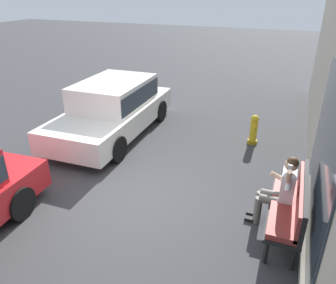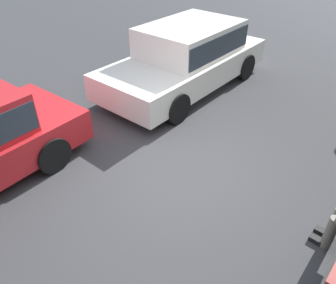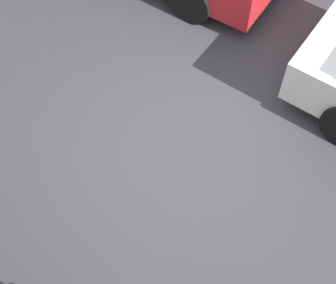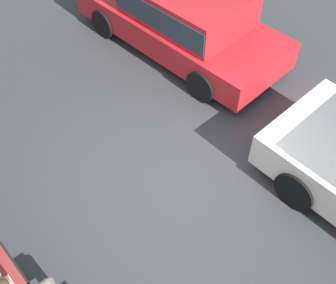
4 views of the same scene
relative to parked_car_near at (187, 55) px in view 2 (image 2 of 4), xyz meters
The scene contains 2 objects.
ground_plane 3.52m from the parked_car_near, 35.55° to the left, with size 60.00×60.00×0.00m, color #38383A.
parked_car_near is the anchor object (origin of this frame).
Camera 2 is at (3.16, 2.60, 3.59)m, focal length 35.00 mm.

